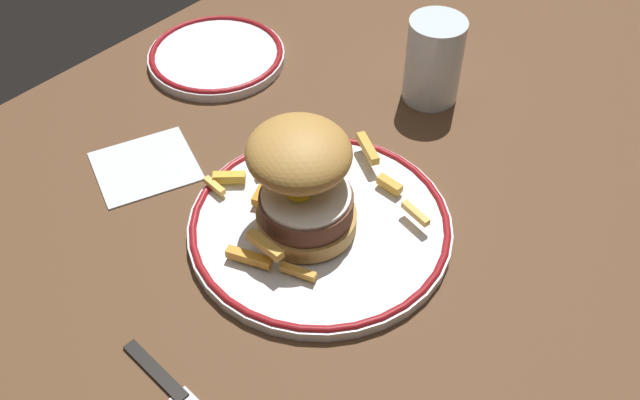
# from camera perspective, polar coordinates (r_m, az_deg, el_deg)

# --- Properties ---
(ground_plane) EXTENTS (1.33, 0.89, 0.04)m
(ground_plane) POSITION_cam_1_polar(r_m,az_deg,el_deg) (0.79, 2.55, -1.89)
(ground_plane) COLOR brown
(dinner_plate) EXTENTS (0.27, 0.27, 0.02)m
(dinner_plate) POSITION_cam_1_polar(r_m,az_deg,el_deg) (0.75, 0.00, -1.99)
(dinner_plate) COLOR silver
(dinner_plate) RESTS_ON ground_plane
(burger) EXTENTS (0.14, 0.14, 0.11)m
(burger) POSITION_cam_1_polar(r_m,az_deg,el_deg) (0.71, -1.39, 1.53)
(burger) COLOR #B3843F
(burger) RESTS_ON dinner_plate
(fries_pile) EXTENTS (0.22, 0.22, 0.03)m
(fries_pile) POSITION_cam_1_polar(r_m,az_deg,el_deg) (0.75, -1.85, -0.13)
(fries_pile) COLOR #EEBB4F
(fries_pile) RESTS_ON dinner_plate
(water_glass) EXTENTS (0.07, 0.07, 0.11)m
(water_glass) POSITION_cam_1_polar(r_m,az_deg,el_deg) (0.91, 8.86, 10.45)
(water_glass) COLOR silver
(water_glass) RESTS_ON ground_plane
(side_plate) EXTENTS (0.18, 0.18, 0.02)m
(side_plate) POSITION_cam_1_polar(r_m,az_deg,el_deg) (0.99, -8.12, 11.16)
(side_plate) COLOR silver
(side_plate) RESTS_ON ground_plane
(knife) EXTENTS (0.02, 0.18, 0.01)m
(knife) POSITION_cam_1_polar(r_m,az_deg,el_deg) (0.66, -10.91, -14.82)
(knife) COLOR black
(knife) RESTS_ON ground_plane
(napkin) EXTENTS (0.14, 0.13, 0.00)m
(napkin) POSITION_cam_1_polar(r_m,az_deg,el_deg) (0.85, -13.54, 2.64)
(napkin) COLOR silver
(napkin) RESTS_ON ground_plane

